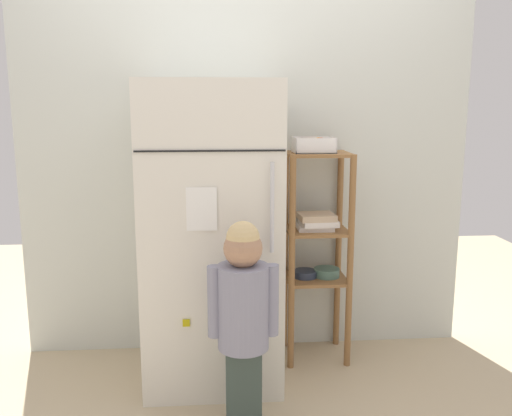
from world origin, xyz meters
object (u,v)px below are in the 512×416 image
pantry_shelf_unit (317,240)px  fruit_bin (316,146)px  child_standing (243,306)px  refrigerator (212,234)px

pantry_shelf_unit → fruit_bin: (-0.02, -0.02, 0.54)m
child_standing → pantry_shelf_unit: bearing=56.8°
child_standing → fruit_bin: bearing=57.3°
refrigerator → fruit_bin: refrigerator is taller
child_standing → fruit_bin: 1.04m
refrigerator → pantry_shelf_unit: 0.63m
child_standing → fruit_bin: (0.44, 0.68, 0.65)m
pantry_shelf_unit → fruit_bin: 0.54m
refrigerator → child_standing: bearing=-75.9°
refrigerator → child_standing: 0.59m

